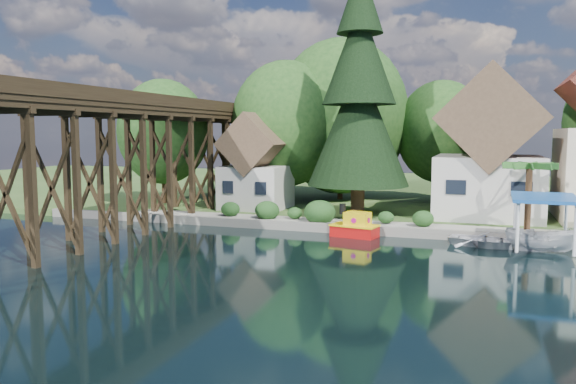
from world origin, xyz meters
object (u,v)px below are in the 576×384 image
at_px(tugboat, 355,227).
at_px(boat_white_a, 486,239).
at_px(house_left, 489,154).
at_px(boat_canopy, 543,228).
at_px(shed, 256,168).
at_px(conifer, 359,96).
at_px(trestle_bridge, 138,152).
at_px(palm_tree, 530,168).

xyz_separation_m(tugboat, boat_white_a, (7.99, -0.49, -0.20)).
distance_m(house_left, boat_white_a, 10.52).
bearing_deg(boat_white_a, boat_canopy, -90.50).
height_order(shed, conifer, conifer).
bearing_deg(trestle_bridge, palm_tree, 11.14).
bearing_deg(trestle_bridge, boat_white_a, 3.52).
xyz_separation_m(trestle_bridge, house_left, (23.00, 10.83, -0.21)).
bearing_deg(boat_white_a, shed, 78.00).
bearing_deg(shed, conifer, -8.65).
bearing_deg(palm_tree, boat_white_a, -124.59).
xyz_separation_m(trestle_bridge, shed, (5.00, 9.33, -1.52)).
bearing_deg(boat_white_a, trestle_bridge, 105.35).
distance_m(trestle_bridge, boat_white_a, 23.49).
xyz_separation_m(boat_white_a, boat_canopy, (2.98, -0.65, 0.92)).
bearing_deg(conifer, trestle_bridge, -149.89).
bearing_deg(tugboat, trestle_bridge, -172.76).
xyz_separation_m(palm_tree, boat_white_a, (-2.48, -3.59, -4.07)).
relative_size(house_left, tugboat, 3.41).
distance_m(shed, boat_white_a, 19.89).
xyz_separation_m(trestle_bridge, palm_tree, (25.40, 5.00, -0.84)).
distance_m(tugboat, boat_white_a, 8.01).
height_order(boat_white_a, boat_canopy, boat_canopy).
bearing_deg(shed, boat_white_a, -23.83).
relative_size(boat_white_a, boat_canopy, 0.85).
bearing_deg(boat_canopy, house_left, 106.09).
distance_m(palm_tree, tugboat, 11.58).
bearing_deg(conifer, palm_tree, -14.44).
relative_size(shed, tugboat, 2.43).
distance_m(trestle_bridge, boat_canopy, 26.22).
relative_size(house_left, palm_tree, 2.40).
height_order(trestle_bridge, tugboat, trestle_bridge).
height_order(conifer, tugboat, conifer).
bearing_deg(conifer, tugboat, -79.26).
xyz_separation_m(shed, tugboat, (9.94, -7.43, -3.18)).
bearing_deg(trestle_bridge, house_left, 25.21).
bearing_deg(tugboat, shed, 143.21).
bearing_deg(tugboat, boat_canopy, -5.94).
bearing_deg(palm_tree, house_left, 112.39).
xyz_separation_m(house_left, boat_canopy, (2.91, -10.07, -3.77)).
relative_size(house_left, boat_white_a, 2.57).
distance_m(shed, tugboat, 12.81).
xyz_separation_m(trestle_bridge, conifer, (13.78, 7.99, 4.09)).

